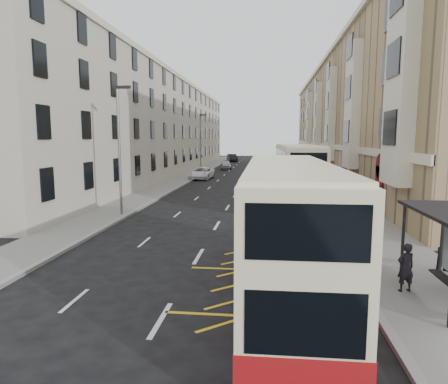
# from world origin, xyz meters

# --- Properties ---
(ground) EXTENTS (200.00, 200.00, 0.00)m
(ground) POSITION_xyz_m (0.00, 0.00, 0.00)
(ground) COLOR black
(ground) RESTS_ON ground
(pavement_right) EXTENTS (4.00, 120.00, 0.15)m
(pavement_right) POSITION_xyz_m (8.00, 30.00, 0.07)
(pavement_right) COLOR slate
(pavement_right) RESTS_ON ground
(pavement_left) EXTENTS (3.00, 120.00, 0.15)m
(pavement_left) POSITION_xyz_m (-7.50, 30.00, 0.07)
(pavement_left) COLOR slate
(pavement_left) RESTS_ON ground
(kerb_right) EXTENTS (0.25, 120.00, 0.15)m
(kerb_right) POSITION_xyz_m (6.00, 30.00, 0.07)
(kerb_right) COLOR gray
(kerb_right) RESTS_ON ground
(kerb_left) EXTENTS (0.25, 120.00, 0.15)m
(kerb_left) POSITION_xyz_m (-6.00, 30.00, 0.07)
(kerb_left) COLOR gray
(kerb_left) RESTS_ON ground
(road_markings) EXTENTS (10.00, 110.00, 0.01)m
(road_markings) POSITION_xyz_m (0.00, 45.00, 0.01)
(road_markings) COLOR silver
(road_markings) RESTS_ON ground
(terrace_right) EXTENTS (10.75, 79.00, 15.25)m
(terrace_right) POSITION_xyz_m (14.88, 45.38, 7.52)
(terrace_right) COLOR tan
(terrace_right) RESTS_ON ground
(terrace_left) EXTENTS (9.18, 79.00, 13.25)m
(terrace_left) POSITION_xyz_m (-13.43, 45.50, 6.52)
(terrace_left) COLOR beige
(terrace_left) RESTS_ON ground
(guard_railing) EXTENTS (0.06, 6.56, 1.01)m
(guard_railing) POSITION_xyz_m (6.25, 5.75, 0.86)
(guard_railing) COLOR red
(guard_railing) RESTS_ON pavement_right
(street_lamp_near) EXTENTS (0.93, 0.18, 8.00)m
(street_lamp_near) POSITION_xyz_m (-6.35, 12.00, 4.64)
(street_lamp_near) COLOR slate
(street_lamp_near) RESTS_ON pavement_left
(street_lamp_far) EXTENTS (0.93, 0.18, 8.00)m
(street_lamp_far) POSITION_xyz_m (-6.35, 42.00, 4.64)
(street_lamp_far) COLOR slate
(street_lamp_far) RESTS_ON pavement_left
(double_decker_front) EXTENTS (2.57, 10.71, 4.26)m
(double_decker_front) POSITION_xyz_m (3.49, -0.31, 2.17)
(double_decker_front) COLOR #F5ECBD
(double_decker_front) RESTS_ON ground
(double_decker_rear) EXTENTS (3.04, 11.31, 4.47)m
(double_decker_rear) POSITION_xyz_m (5.00, 17.37, 2.28)
(double_decker_rear) COLOR #F5ECBD
(double_decker_rear) RESTS_ON ground
(pedestrian_near) EXTENTS (0.65, 0.52, 1.57)m
(pedestrian_near) POSITION_xyz_m (7.24, 0.53, 0.93)
(pedestrian_near) COLOR black
(pedestrian_near) RESTS_ON pavement_right
(pedestrian_mid) EXTENTS (1.05, 0.96, 1.75)m
(pedestrian_mid) POSITION_xyz_m (9.35, 2.55, 1.02)
(pedestrian_mid) COLOR black
(pedestrian_mid) RESTS_ON pavement_right
(pedestrian_far) EXTENTS (0.95, 0.84, 1.54)m
(pedestrian_far) POSITION_xyz_m (7.02, 5.96, 0.92)
(pedestrian_far) COLOR black
(pedestrian_far) RESTS_ON pavement_right
(white_van) EXTENTS (2.86, 5.40, 1.45)m
(white_van) POSITION_xyz_m (-5.15, 35.41, 0.72)
(white_van) COLOR white
(white_van) RESTS_ON ground
(car_silver) EXTENTS (2.17, 4.32, 1.41)m
(car_silver) POSITION_xyz_m (-3.82, 50.43, 0.71)
(car_silver) COLOR #9A9CA1
(car_silver) RESTS_ON ground
(car_dark) EXTENTS (2.84, 5.06, 1.58)m
(car_dark) POSITION_xyz_m (-4.77, 71.57, 0.79)
(car_dark) COLOR black
(car_dark) RESTS_ON ground
(car_red) EXTENTS (3.19, 5.80, 1.59)m
(car_red) POSITION_xyz_m (4.69, 63.36, 0.80)
(car_red) COLOR #A4251A
(car_red) RESTS_ON ground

